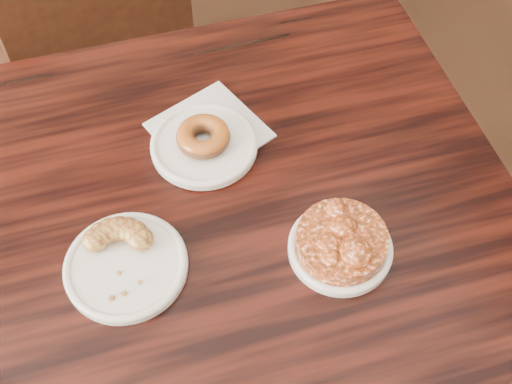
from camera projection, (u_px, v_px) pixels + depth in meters
name	position (u px, v px, depth m)	size (l,w,h in m)	color
cafe_table	(239.00, 324.00, 1.27)	(0.89, 0.89, 0.75)	black
chair_far	(76.00, 29.00, 1.65)	(0.49, 0.49, 0.90)	black
napkin	(209.00, 130.00, 1.06)	(0.16, 0.16, 0.00)	white
plate_donut	(204.00, 145.00, 1.03)	(0.17, 0.17, 0.01)	white
plate_cruller	(126.00, 266.00, 0.91)	(0.18, 0.18, 0.01)	white
plate_fritter	(340.00, 249.00, 0.93)	(0.15, 0.15, 0.01)	white
glazed_donut	(203.00, 137.00, 1.01)	(0.09, 0.09, 0.03)	#994C16
apple_fritter	(342.00, 239.00, 0.90)	(0.17, 0.17, 0.04)	#431D07
cruller_fragment	(123.00, 258.00, 0.89)	(0.12, 0.12, 0.03)	#612B13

